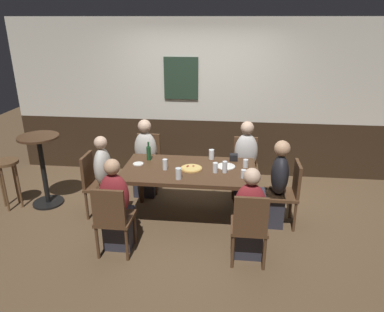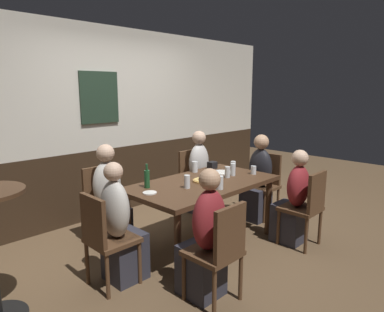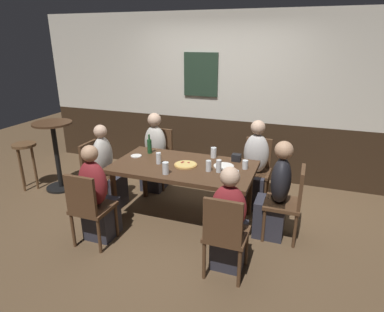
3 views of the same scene
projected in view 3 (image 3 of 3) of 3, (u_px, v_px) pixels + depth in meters
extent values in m
plane|color=brown|center=(184.00, 218.00, 4.25)|extent=(12.00, 12.00, 0.00)
cube|color=#332316|center=(219.00, 146.00, 5.54)|extent=(6.40, 0.10, 0.95)
cube|color=beige|center=(221.00, 67.00, 5.10)|extent=(6.40, 0.10, 1.65)
cube|color=#233828|center=(201.00, 75.00, 5.19)|extent=(0.56, 0.03, 0.68)
cube|color=#472D1C|center=(184.00, 167.00, 4.00)|extent=(1.73, 0.95, 0.05)
cylinder|color=#472D1C|center=(115.00, 198.00, 4.03)|extent=(0.07, 0.07, 0.69)
cylinder|color=#472D1C|center=(236.00, 220.00, 3.54)|extent=(0.07, 0.07, 0.69)
cylinder|color=#472D1C|center=(144.00, 175.00, 4.72)|extent=(0.07, 0.07, 0.69)
cylinder|color=#472D1C|center=(250.00, 190.00, 4.23)|extent=(0.07, 0.07, 0.69)
cube|color=#513521|center=(102.00, 175.00, 4.49)|extent=(0.40, 0.40, 0.04)
cube|color=#513521|center=(89.00, 158.00, 4.46)|extent=(0.04, 0.36, 0.43)
cylinder|color=#513521|center=(121.00, 187.00, 4.66)|extent=(0.04, 0.04, 0.41)
cylinder|color=#513521|center=(107.00, 197.00, 4.36)|extent=(0.04, 0.04, 0.41)
cylinder|color=#513521|center=(100.00, 184.00, 4.77)|extent=(0.04, 0.04, 0.41)
cylinder|color=#513521|center=(86.00, 193.00, 4.47)|extent=(0.04, 0.04, 0.41)
cube|color=#513521|center=(282.00, 204.00, 3.72)|extent=(0.40, 0.40, 0.04)
cube|color=#513521|center=(301.00, 187.00, 3.58)|extent=(0.04, 0.36, 0.43)
cylinder|color=#513521|center=(264.00, 226.00, 3.70)|extent=(0.04, 0.04, 0.41)
cylinder|color=#513521|center=(268.00, 212.00, 4.00)|extent=(0.04, 0.04, 0.41)
cylinder|color=#513521|center=(295.00, 231.00, 3.59)|extent=(0.04, 0.04, 0.41)
cylinder|color=#513521|center=(297.00, 216.00, 3.89)|extent=(0.04, 0.04, 0.41)
cube|color=#513521|center=(255.00, 172.00, 4.58)|extent=(0.40, 0.40, 0.04)
cube|color=#513521|center=(258.00, 153.00, 4.66)|extent=(0.36, 0.04, 0.43)
cylinder|color=#513521|center=(265.00, 194.00, 4.45)|extent=(0.04, 0.04, 0.41)
cylinder|color=#513521|center=(240.00, 190.00, 4.56)|extent=(0.04, 0.04, 0.41)
cylinder|color=#513521|center=(268.00, 184.00, 4.75)|extent=(0.04, 0.04, 0.41)
cylinder|color=#513521|center=(245.00, 181.00, 4.86)|extent=(0.04, 0.04, 0.41)
cube|color=#513521|center=(227.00, 234.00, 3.14)|extent=(0.40, 0.40, 0.04)
cube|color=#513521|center=(223.00, 222.00, 2.90)|extent=(0.36, 0.04, 0.43)
cylinder|color=#513521|center=(214.00, 241.00, 3.42)|extent=(0.04, 0.04, 0.41)
cylinder|color=#513521|center=(246.00, 247.00, 3.31)|extent=(0.04, 0.04, 0.41)
cylinder|color=#513521|center=(204.00, 260.00, 3.12)|extent=(0.04, 0.04, 0.41)
cylinder|color=#513521|center=(239.00, 268.00, 3.01)|extent=(0.04, 0.04, 0.41)
cube|color=#513521|center=(93.00, 208.00, 3.62)|extent=(0.40, 0.40, 0.04)
cube|color=#513521|center=(80.00, 196.00, 3.39)|extent=(0.36, 0.04, 0.43)
cylinder|color=#513521|center=(92.00, 216.00, 3.91)|extent=(0.04, 0.04, 0.41)
cylinder|color=#513521|center=(117.00, 221.00, 3.80)|extent=(0.04, 0.04, 0.41)
cylinder|color=#513521|center=(73.00, 230.00, 3.60)|extent=(0.04, 0.04, 0.41)
cylinder|color=#513521|center=(99.00, 236.00, 3.50)|extent=(0.04, 0.04, 0.41)
cube|color=#513521|center=(157.00, 160.00, 5.06)|extent=(0.40, 0.40, 0.04)
cube|color=#513521|center=(162.00, 142.00, 5.14)|extent=(0.36, 0.04, 0.43)
cylinder|color=#513521|center=(163.00, 179.00, 4.93)|extent=(0.04, 0.04, 0.41)
cylinder|color=#513521|center=(143.00, 176.00, 5.04)|extent=(0.04, 0.04, 0.41)
cylinder|color=#513521|center=(172.00, 170.00, 5.24)|extent=(0.04, 0.04, 0.41)
cylinder|color=#513521|center=(153.00, 168.00, 5.34)|extent=(0.04, 0.04, 0.41)
cube|color=#2D2D38|center=(111.00, 190.00, 4.51)|extent=(0.34, 0.32, 0.45)
ellipsoid|color=beige|center=(103.00, 156.00, 4.38)|extent=(0.22, 0.34, 0.53)
sphere|color=#DBB293|center=(100.00, 131.00, 4.26)|extent=(0.17, 0.17, 0.17)
cube|color=#2D2D38|center=(269.00, 217.00, 3.83)|extent=(0.34, 0.32, 0.45)
ellipsoid|color=black|center=(281.00, 180.00, 3.63)|extent=(0.22, 0.34, 0.53)
sphere|color=tan|center=(284.00, 150.00, 3.51)|extent=(0.20, 0.20, 0.20)
cube|color=#2D2D38|center=(253.00, 190.00, 4.53)|extent=(0.32, 0.34, 0.45)
ellipsoid|color=silver|center=(256.00, 153.00, 4.44)|extent=(0.34, 0.22, 0.55)
sphere|color=#DBB293|center=(258.00, 127.00, 4.32)|extent=(0.19, 0.19, 0.19)
cube|color=#2D2D38|center=(229.00, 245.00, 3.32)|extent=(0.32, 0.34, 0.45)
ellipsoid|color=maroon|center=(229.00, 208.00, 3.09)|extent=(0.34, 0.22, 0.48)
sphere|color=#DBB293|center=(230.00, 177.00, 2.98)|extent=(0.19, 0.19, 0.19)
cube|color=#2D2D38|center=(102.00, 218.00, 3.81)|extent=(0.32, 0.34, 0.45)
ellipsoid|color=maroon|center=(93.00, 183.00, 3.56)|extent=(0.34, 0.22, 0.52)
sphere|color=tan|center=(90.00, 154.00, 3.45)|extent=(0.18, 0.18, 0.18)
cube|color=#2D2D38|center=(154.00, 175.00, 5.02)|extent=(0.32, 0.34, 0.45)
ellipsoid|color=beige|center=(155.00, 143.00, 4.93)|extent=(0.34, 0.22, 0.53)
sphere|color=#DBB293|center=(154.00, 120.00, 4.81)|extent=(0.20, 0.20, 0.20)
cylinder|color=tan|center=(186.00, 165.00, 3.98)|extent=(0.28, 0.28, 0.02)
cylinder|color=#DBB760|center=(186.00, 164.00, 3.97)|extent=(0.25, 0.25, 0.01)
cylinder|color=maroon|center=(183.00, 162.00, 4.02)|extent=(0.03, 0.03, 0.00)
cylinder|color=maroon|center=(182.00, 162.00, 4.00)|extent=(0.03, 0.03, 0.00)
cylinder|color=maroon|center=(189.00, 162.00, 4.00)|extent=(0.03, 0.03, 0.00)
cylinder|color=silver|center=(236.00, 175.00, 3.57)|extent=(0.07, 0.07, 0.10)
cylinder|color=#C6842D|center=(236.00, 177.00, 3.58)|extent=(0.06, 0.06, 0.06)
cylinder|color=silver|center=(166.00, 168.00, 3.71)|extent=(0.07, 0.07, 0.14)
cylinder|color=#B26623|center=(166.00, 170.00, 3.72)|extent=(0.07, 0.07, 0.09)
cylinder|color=silver|center=(159.00, 158.00, 4.02)|extent=(0.06, 0.06, 0.14)
cylinder|color=#C6842D|center=(159.00, 160.00, 4.03)|extent=(0.06, 0.06, 0.10)
cylinder|color=silver|center=(245.00, 165.00, 3.86)|extent=(0.07, 0.07, 0.11)
cylinder|color=#B26623|center=(245.00, 166.00, 3.87)|extent=(0.06, 0.06, 0.06)
cylinder|color=silver|center=(208.00, 166.00, 3.79)|extent=(0.06, 0.06, 0.13)
cylinder|color=#C6842D|center=(208.00, 168.00, 3.80)|extent=(0.06, 0.06, 0.07)
cylinder|color=silver|center=(214.00, 153.00, 4.23)|extent=(0.07, 0.07, 0.14)
cylinder|color=silver|center=(214.00, 154.00, 4.23)|extent=(0.07, 0.07, 0.09)
cylinder|color=silver|center=(219.00, 166.00, 3.76)|extent=(0.06, 0.06, 0.15)
cylinder|color=#331E14|center=(219.00, 169.00, 3.78)|extent=(0.05, 0.05, 0.07)
cylinder|color=#194723|center=(149.00, 146.00, 4.38)|extent=(0.06, 0.06, 0.19)
cylinder|color=#194723|center=(149.00, 137.00, 4.34)|extent=(0.03, 0.03, 0.07)
cylinder|color=white|center=(224.00, 166.00, 3.95)|extent=(0.25, 0.25, 0.01)
cylinder|color=white|center=(136.00, 156.00, 4.29)|extent=(0.14, 0.14, 0.01)
cube|color=black|center=(236.00, 158.00, 4.11)|extent=(0.11, 0.09, 0.09)
cylinder|color=black|center=(62.00, 187.00, 5.10)|extent=(0.44, 0.44, 0.03)
cylinder|color=black|center=(57.00, 156.00, 4.93)|extent=(0.07, 0.07, 0.99)
cylinder|color=#472D1C|center=(52.00, 123.00, 4.75)|extent=(0.56, 0.56, 0.03)
cylinder|color=brown|center=(24.00, 145.00, 4.88)|extent=(0.34, 0.34, 0.04)
cylinder|color=brown|center=(35.00, 168.00, 4.96)|extent=(0.03, 0.03, 0.68)
cylinder|color=brown|center=(35.00, 164.00, 5.12)|extent=(0.03, 0.03, 0.68)
cylinder|color=brown|center=(21.00, 166.00, 5.04)|extent=(0.03, 0.03, 0.68)
cylinder|color=brown|center=(21.00, 170.00, 4.89)|extent=(0.03, 0.03, 0.68)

